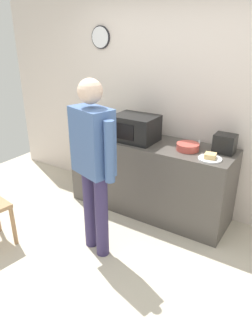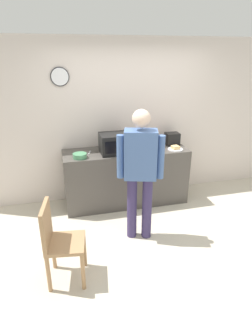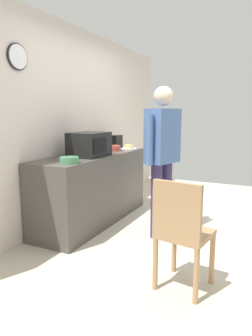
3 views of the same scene
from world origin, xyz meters
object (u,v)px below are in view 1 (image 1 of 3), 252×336
Objects in this scene: microwave at (136,128)px; cereal_bowl at (91,132)px; toaster at (225,143)px; spoon_utensil at (199,142)px; person_standing at (93,158)px; salad_bowl at (188,147)px; sandwich_plate at (210,158)px; fork_utensil at (112,132)px.

cereal_bowl is at bearing -169.20° from microwave.
microwave reaches higher than cereal_bowl.
spoon_utensil is at bearing 154.18° from toaster.
spoon_utensil is at bearing 66.15° from person_standing.
salad_bowl is at bearing 60.51° from person_standing.
toaster reaches higher than spoon_utensil.
cereal_bowl is at bearing -160.15° from spoon_utensil.
spoon_utensil is at bearing 86.71° from salad_bowl.
sandwich_plate is 0.97× the size of salad_bowl.
cereal_bowl is 0.12× the size of person_standing.
salad_bowl is 0.31m from spoon_utensil.
salad_bowl is at bearing -93.29° from spoon_utensil.
microwave is 2.02× the size of salad_bowl.
toaster is at bearing -25.82° from spoon_utensil.
sandwich_plate is at bearing -8.03° from fork_utensil.
sandwich_plate reaches higher than spoon_utensil.
sandwich_plate is 1.09× the size of toaster.
microwave is at bearing 10.80° from cereal_bowl.
spoon_utensil is (1.07, 0.25, 0.00)m from fork_utensil.
sandwich_plate is at bearing 0.41° from cereal_bowl.
toaster is 1.41m from fork_utensil.
sandwich_plate is (0.94, -0.10, -0.13)m from microwave.
fork_utensil is at bearing 116.70° from person_standing.
sandwich_plate is 1.41× the size of spoon_utensil.
spoon_utensil is at bearing 122.42° from sandwich_plate.
microwave is at bearing -153.05° from spoon_utensil.
cereal_bowl reaches higher than fork_utensil.
fork_utensil is at bearing -167.08° from spoon_utensil.
microwave is at bearing -12.68° from fork_utensil.
sandwich_plate is 0.14× the size of person_standing.
toaster is at bearing 78.44° from sandwich_plate.
salad_bowl is 1.13× the size of toaster.
person_standing reaches higher than salad_bowl.
sandwich_plate is 1.52m from cereal_bowl.
salad_bowl is at bearing 6.53° from cereal_bowl.
salad_bowl is 1.06m from fork_utensil.
microwave is 0.60m from cereal_bowl.
cereal_bowl is at bearing -169.69° from toaster.
person_standing is at bearing -63.30° from fork_utensil.
microwave is 2.09× the size of sandwich_plate.
salad_bowl is (-0.30, 0.13, 0.02)m from sandwich_plate.
microwave is 0.94m from person_standing.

